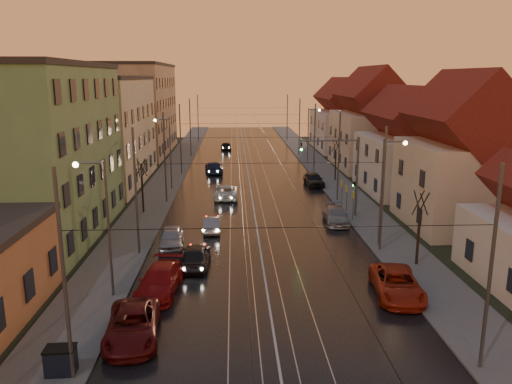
{
  "coord_description": "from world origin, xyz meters",
  "views": [
    {
      "loc": [
        -1.88,
        -24.69,
        12.27
      ],
      "look_at": [
        0.07,
        17.97,
        2.4
      ],
      "focal_mm": 35.0,
      "sensor_mm": 36.0,
      "label": 1
    }
  ],
  "objects": [
    {
      "name": "ground",
      "position": [
        0.0,
        0.0,
        0.0
      ],
      "size": [
        160.0,
        160.0,
        0.0
      ],
      "primitive_type": "plane",
      "color": "black",
      "rests_on": "ground"
    },
    {
      "name": "tram_rail_2",
      "position": [
        0.77,
        40.0,
        0.06
      ],
      "size": [
        0.06,
        120.0,
        0.03
      ],
      "primitive_type": "cube",
      "color": "gray",
      "rests_on": "road"
    },
    {
      "name": "house_right_3",
      "position": [
        17.0,
        43.0,
        5.8
      ],
      "size": [
        9.18,
        14.28,
        11.5
      ],
      "color": "beige",
      "rests_on": "ground"
    },
    {
      "name": "bare_tree_1",
      "position": [
        10.2,
        6.0,
        2.49
      ],
      "size": [
        1.09,
        1.09,
        5.11
      ],
      "color": "black",
      "rests_on": "ground"
    },
    {
      "name": "road",
      "position": [
        0.0,
        40.0,
        0.02
      ],
      "size": [
        16.0,
        120.0,
        0.04
      ],
      "primitive_type": "cube",
      "color": "black",
      "rests_on": "ground"
    },
    {
      "name": "catenary_pole_r_2",
      "position": [
        8.6,
        24.0,
        4.5
      ],
      "size": [
        0.16,
        0.16,
        9.0
      ],
      "primitive_type": "cylinder",
      "color": "#595B60",
      "rests_on": "ground"
    },
    {
      "name": "tram_rail_0",
      "position": [
        -2.2,
        40.0,
        0.06
      ],
      "size": [
        0.06,
        120.0,
        0.03
      ],
      "primitive_type": "cube",
      "color": "gray",
      "rests_on": "road"
    },
    {
      "name": "catenary_pole_l_5",
      "position": [
        -8.6,
        72.0,
        4.5
      ],
      "size": [
        0.16,
        0.16,
        9.0
      ],
      "primitive_type": "cylinder",
      "color": "#595B60",
      "rests_on": "ground"
    },
    {
      "name": "sidewalk_left",
      "position": [
        -10.0,
        40.0,
        0.07
      ],
      "size": [
        4.0,
        120.0,
        0.15
      ],
      "primitive_type": "cube",
      "color": "#4C4C4C",
      "rests_on": "ground"
    },
    {
      "name": "catenary_pole_l_0",
      "position": [
        -8.6,
        -6.0,
        4.5
      ],
      "size": [
        0.16,
        0.16,
        9.0
      ],
      "primitive_type": "cylinder",
      "color": "#595B60",
      "rests_on": "ground"
    },
    {
      "name": "sidewalk_right",
      "position": [
        10.0,
        40.0,
        0.07
      ],
      "size": [
        4.0,
        120.0,
        0.15
      ],
      "primitive_type": "cube",
      "color": "#4C4C4C",
      "rests_on": "ground"
    },
    {
      "name": "parked_left_1",
      "position": [
        -6.77,
        -2.73,
        0.73
      ],
      "size": [
        2.92,
        5.46,
        1.46
      ],
      "primitive_type": "imported",
      "rotation": [
        0.0,
        0.0,
        0.1
      ],
      "color": "#520E0F",
      "rests_on": "ground"
    },
    {
      "name": "street_lamp_3",
      "position": [
        9.1,
        46.0,
        4.89
      ],
      "size": [
        1.75,
        0.32,
        8.0
      ],
      "color": "#595B60",
      "rests_on": "ground"
    },
    {
      "name": "street_lamp_1",
      "position": [
        9.1,
        10.0,
        4.89
      ],
      "size": [
        1.75,
        0.32,
        8.0
      ],
      "color": "#595B60",
      "rests_on": "ground"
    },
    {
      "name": "parked_right_1",
      "position": [
        6.86,
        16.18,
        0.68
      ],
      "size": [
        2.13,
        4.76,
        1.36
      ],
      "primitive_type": "imported",
      "rotation": [
        0.0,
        0.0,
        -0.05
      ],
      "color": "gray",
      "rests_on": "ground"
    },
    {
      "name": "driving_car_2",
      "position": [
        -2.68,
        25.47,
        0.71
      ],
      "size": [
        2.37,
        5.13,
        1.42
      ],
      "primitive_type": "imported",
      "rotation": [
        0.0,
        0.0,
        3.14
      ],
      "color": "silver",
      "rests_on": "ground"
    },
    {
      "name": "apartment_left_1",
      "position": [
        -17.5,
        14.0,
        6.5
      ],
      "size": [
        10.0,
        18.0,
        13.0
      ],
      "primitive_type": "cube",
      "color": "#5D8655",
      "rests_on": "ground"
    },
    {
      "name": "dumpster",
      "position": [
        -9.17,
        -5.67,
        0.7
      ],
      "size": [
        1.23,
        0.85,
        1.1
      ],
      "primitive_type": "cube",
      "rotation": [
        0.0,
        0.0,
        0.04
      ],
      "color": "black",
      "rests_on": "sidewalk_left"
    },
    {
      "name": "house_right_1",
      "position": [
        17.0,
        15.0,
        5.45
      ],
      "size": [
        8.67,
        10.2,
        10.8
      ],
      "color": "beige",
      "rests_on": "ground"
    },
    {
      "name": "apartment_left_3",
      "position": [
        -17.5,
        58.0,
        7.0
      ],
      "size": [
        10.0,
        24.0,
        14.0
      ],
      "primitive_type": "cube",
      "color": "#8E705B",
      "rests_on": "ground"
    },
    {
      "name": "driving_car_3",
      "position": [
        -4.44,
        39.64,
        0.75
      ],
      "size": [
        2.66,
        5.39,
        1.51
      ],
      "primitive_type": "imported",
      "rotation": [
        0.0,
        0.0,
        3.25
      ],
      "color": "#172445",
      "rests_on": "ground"
    },
    {
      "name": "bare_tree_0",
      "position": [
        -10.2,
        20.0,
        2.49
      ],
      "size": [
        1.09,
        1.09,
        5.11
      ],
      "color": "black",
      "rests_on": "ground"
    },
    {
      "name": "house_right_2",
      "position": [
        17.0,
        28.0,
        4.64
      ],
      "size": [
        9.18,
        12.24,
        9.2
      ],
      "color": "silver",
      "rests_on": "ground"
    },
    {
      "name": "street_lamp_2",
      "position": [
        -9.1,
        30.0,
        4.89
      ],
      "size": [
        1.75,
        0.32,
        8.0
      ],
      "color": "#595B60",
      "rests_on": "ground"
    },
    {
      "name": "catenary_pole_l_4",
      "position": [
        -8.6,
        54.0,
        4.5
      ],
      "size": [
        0.16,
        0.16,
        9.0
      ],
      "primitive_type": "cylinder",
      "color": "#595B60",
      "rests_on": "ground"
    },
    {
      "name": "catenary_pole_r_5",
      "position": [
        8.6,
        72.0,
        4.5
      ],
      "size": [
        0.16,
        0.16,
        9.0
      ],
      "primitive_type": "cylinder",
      "color": "#595B60",
      "rests_on": "ground"
    },
    {
      "name": "catenary_pole_r_0",
      "position": [
        8.6,
        -6.0,
        4.5
      ],
      "size": [
        0.16,
        0.16,
        9.0
      ],
      "primitive_type": "cylinder",
      "color": "#595B60",
      "rests_on": "ground"
    },
    {
      "name": "driving_car_4",
      "position": [
        -3.13,
        60.74,
        0.7
      ],
      "size": [
        1.97,
        4.22,
        1.4
      ],
      "primitive_type": "imported",
      "rotation": [
        0.0,
        0.0,
        3.22
      ],
      "color": "black",
      "rests_on": "ground"
    },
    {
      "name": "parked_left_3",
      "position": [
        -6.52,
        10.44,
        0.74
      ],
      "size": [
        2.06,
        4.43,
        1.47
      ],
      "primitive_type": "imported",
      "rotation": [
        0.0,
        0.0,
        0.08
      ],
      "color": "#A6A5AA",
      "rests_on": "ground"
    },
    {
      "name": "catenary_pole_r_1",
      "position": [
        8.6,
        9.0,
        4.5
      ],
      "size": [
        0.16,
        0.16,
        9.0
      ],
      "primitive_type": "cylinder",
      "color": "#595B60",
      "rests_on": "ground"
    },
    {
      "name": "catenary_pole_l_3",
      "position": [
        -8.6,
        39.0,
        4.5
      ],
      "size": [
        0.16,
        0.16,
        9.0
      ],
      "primitive_type": "cylinder",
      "color": "#595B60",
      "rests_on": "ground"
    },
    {
      "name": "tram_rail_1",
      "position": [
        -0.77,
        40.0,
        0.06
      ],
      "size": [
        0.06,
        120.0,
        0.03
      ],
      "primitive_type": "cube",
      "color": "gray",
      "rests_on": "road"
    },
    {
      "name": "house_right_4",
      "position": [
        17.0,
        61.0,
        5.05
      ],
      "size": [
        9.18,
        16.32,
        10.0
      ],
      "color": "silver",
      "rests_on": "ground"
    },
    {
      "name": "catenary_pole_l_2",
      "position": [
        -8.6,
        24.0,
        4.5
      ],
      "size": [
        0.16,
        0.16,
        9.0
      ],
      "primitive_type": "cylinder",
      "color": "#595B60",
      "rests_on": "ground"
    },
    {
      "name": "driving_car_1",
      "position": [
        -3.73,
        14.27,
        0.64
      ],
      "size": [
        1.57,
        3.94,
        1.27
      ],
      "primitive_type": "imported",
      "rotation": [
        0.0,
        0.0,
        3.2
      ],
      "color": "gray",
      "rests_on": "ground"
    },
    {
      "name": "parked_left_2",
      "position": [
        -6.23,
        2.52,
        0.76
      ],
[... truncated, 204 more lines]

